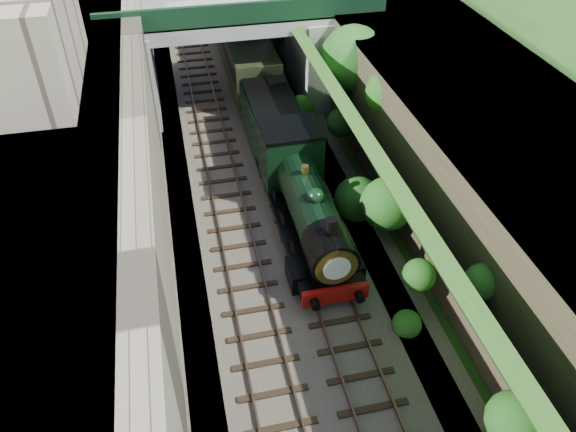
{
  "coord_description": "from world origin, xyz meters",
  "views": [
    {
      "loc": [
        -3.96,
        -9.03,
        17.27
      ],
      "look_at": [
        0.0,
        8.49,
        2.68
      ],
      "focal_mm": 35.0,
      "sensor_mm": 36.0,
      "label": 1
    }
  ],
  "objects_px": {
    "road_bridge": "(247,40)",
    "tender": "(273,126)",
    "tree": "(354,60)",
    "locomotive": "(305,201)"
  },
  "relations": [
    {
      "from": "tree",
      "to": "tender",
      "type": "xyz_separation_m",
      "value": [
        -4.71,
        -0.83,
        -3.03
      ]
    },
    {
      "from": "road_bridge",
      "to": "tender",
      "type": "bearing_deg",
      "value": -87.69
    },
    {
      "from": "road_bridge",
      "to": "tree",
      "type": "relative_size",
      "value": 2.42
    },
    {
      "from": "tree",
      "to": "locomotive",
      "type": "bearing_deg",
      "value": -119.93
    },
    {
      "from": "tree",
      "to": "tender",
      "type": "height_order",
      "value": "tree"
    },
    {
      "from": "road_bridge",
      "to": "tender",
      "type": "xyz_separation_m",
      "value": [
        0.26,
        -6.34,
        -2.46
      ]
    },
    {
      "from": "tree",
      "to": "tender",
      "type": "relative_size",
      "value": 1.1
    },
    {
      "from": "road_bridge",
      "to": "tree",
      "type": "bearing_deg",
      "value": -47.99
    },
    {
      "from": "road_bridge",
      "to": "locomotive",
      "type": "distance_m",
      "value": 13.88
    },
    {
      "from": "road_bridge",
      "to": "locomotive",
      "type": "height_order",
      "value": "road_bridge"
    }
  ]
}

